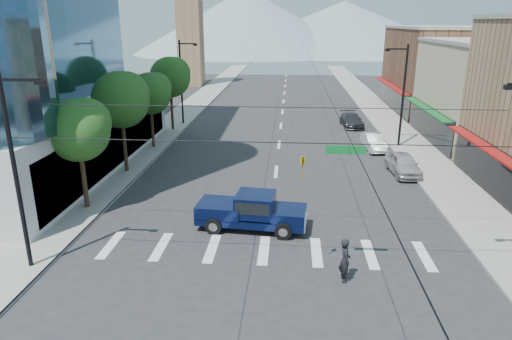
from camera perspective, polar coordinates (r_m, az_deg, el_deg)
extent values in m
plane|color=#28282B|center=(21.69, 1.29, -11.89)|extent=(160.00, 160.00, 0.00)
cube|color=gray|center=(61.12, -8.07, 7.78)|extent=(4.00, 120.00, 0.15)
cube|color=gray|center=(60.76, 14.84, 7.29)|extent=(4.00, 120.00, 0.15)
cube|color=tan|center=(47.25, 28.37, 8.25)|extent=(12.00, 14.00, 9.00)
cube|color=brown|center=(62.05, 22.63, 11.35)|extent=(12.00, 18.00, 10.00)
cube|color=#8C6B4C|center=(82.64, -8.24, 16.65)|extent=(4.00, 4.00, 18.00)
cone|color=gray|center=(169.51, -1.16, 18.15)|extent=(80.00, 80.00, 22.00)
cone|color=gray|center=(179.78, 10.87, 17.21)|extent=(90.00, 90.00, 18.00)
cylinder|color=black|center=(28.87, -20.78, -0.37)|extent=(0.28, 0.28, 4.55)
sphere|color=#28501A|center=(28.21, -21.36, 4.64)|extent=(3.64, 3.64, 3.64)
sphere|color=#28501A|center=(28.22, -20.47, 5.59)|extent=(2.86, 2.86, 2.86)
cylinder|color=black|center=(34.99, -16.16, 3.68)|extent=(0.28, 0.28, 5.11)
sphere|color=#28501A|center=(34.42, -16.59, 8.39)|extent=(4.09, 4.09, 4.09)
sphere|color=#28501A|center=(34.50, -15.84, 9.15)|extent=(3.21, 3.21, 3.21)
cylinder|color=black|center=(41.51, -12.87, 5.74)|extent=(0.28, 0.28, 4.55)
sphere|color=#28501A|center=(41.05, -13.12, 9.28)|extent=(3.64, 3.64, 3.64)
sphere|color=#28501A|center=(41.16, -12.50, 9.91)|extent=(2.86, 2.86, 2.86)
cylinder|color=black|center=(48.06, -10.50, 7.87)|extent=(0.28, 0.28, 5.11)
sphere|color=#28501A|center=(47.64, -10.70, 11.33)|extent=(4.09, 4.09, 4.09)
sphere|color=#28501A|center=(47.79, -10.16, 11.86)|extent=(3.21, 3.21, 3.21)
cylinder|color=black|center=(22.21, -27.83, -0.65)|extent=(0.20, 0.20, 9.00)
cylinder|color=black|center=(18.38, 1.26, 3.48)|extent=(21.60, 0.04, 0.04)
imported|color=gold|center=(18.66, 5.84, 0.25)|extent=(0.16, 0.20, 1.00)
cube|color=#0C6626|center=(18.56, 11.18, 2.48)|extent=(1.60, 0.06, 0.35)
cylinder|color=black|center=(50.55, -9.33, 10.66)|extent=(0.20, 0.20, 9.00)
cube|color=black|center=(50.00, -8.53, 15.34)|extent=(1.80, 0.12, 0.12)
cube|color=black|center=(49.83, -7.59, 15.26)|extent=(0.40, 0.25, 0.18)
cylinder|color=black|center=(42.41, 17.91, 8.64)|extent=(0.20, 0.20, 9.00)
cube|color=black|center=(41.80, 17.22, 14.25)|extent=(1.80, 0.12, 0.12)
cube|color=black|center=(41.64, 16.10, 14.20)|extent=(0.40, 0.25, 0.18)
cube|color=black|center=(25.04, -0.56, -6.07)|extent=(6.06, 2.71, 0.37)
cube|color=black|center=(24.60, 4.24, -5.49)|extent=(1.90, 2.19, 0.59)
cube|color=black|center=(24.66, -0.08, -4.29)|extent=(2.22, 2.17, 1.18)
cube|color=black|center=(24.62, -0.08, -4.06)|extent=(2.01, 2.18, 0.64)
cube|color=black|center=(25.19, -4.41, -4.78)|extent=(2.66, 2.37, 0.69)
cube|color=silver|center=(24.72, 6.20, -6.52)|extent=(0.33, 2.03, 0.37)
cube|color=silver|center=(25.69, -7.05, -5.56)|extent=(0.33, 2.03, 0.32)
cylinder|color=black|center=(23.94, 3.44, -7.66)|extent=(0.93, 0.41, 0.90)
cylinder|color=black|center=(25.77, 3.97, -5.72)|extent=(0.93, 0.41, 0.90)
cylinder|color=black|center=(24.58, -5.32, -6.99)|extent=(0.93, 0.41, 0.90)
cylinder|color=black|center=(26.37, -4.17, -5.15)|extent=(0.93, 0.41, 0.90)
imported|color=black|center=(20.47, 11.06, -11.00)|extent=(0.57, 0.78, 2.00)
imported|color=#BBBBC0|center=(35.45, 17.93, 0.72)|extent=(2.17, 4.72, 1.57)
imported|color=white|center=(41.57, 14.51, 3.39)|extent=(1.88, 4.36, 1.40)
imported|color=#2F2F32|center=(50.44, 11.87, 6.12)|extent=(2.38, 5.02, 1.41)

